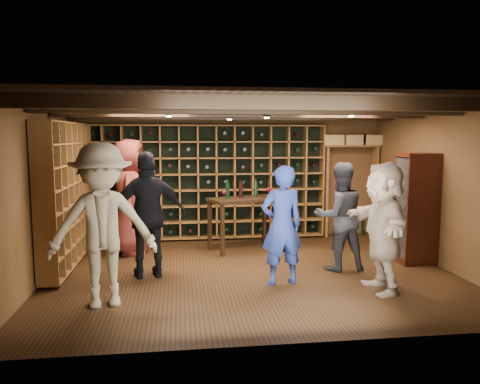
{
  "coord_description": "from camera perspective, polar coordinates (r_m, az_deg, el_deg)",
  "views": [
    {
      "loc": [
        -1.06,
        -6.83,
        2.06
      ],
      "look_at": [
        -0.15,
        0.2,
        1.2
      ],
      "focal_mm": 35.0,
      "sensor_mm": 36.0,
      "label": 1
    }
  ],
  "objects": [
    {
      "name": "guest_woman_black",
      "position": [
        6.88,
        -11.06,
        -2.77
      ],
      "size": [
        1.13,
        0.62,
        1.83
      ],
      "primitive_type": "imported",
      "rotation": [
        0.0,
        0.0,
        3.31
      ],
      "color": "black",
      "rests_on": "ground"
    },
    {
      "name": "display_cabinet",
      "position": [
        8.06,
        20.62,
        -2.11
      ],
      "size": [
        0.55,
        0.5,
        1.75
      ],
      "color": "#38140B",
      "rests_on": "ground"
    },
    {
      "name": "tasting_table",
      "position": [
        8.42,
        0.54,
        -1.51
      ],
      "size": [
        1.39,
        1.03,
        1.22
      ],
      "rotation": [
        0.0,
        0.0,
        0.36
      ],
      "color": "black",
      "rests_on": "ground"
    },
    {
      "name": "man_grey_suit",
      "position": [
        7.31,
        12.04,
        -2.94
      ],
      "size": [
        0.84,
        0.68,
        1.65
      ],
      "primitive_type": "imported",
      "rotation": [
        0.0,
        0.0,
        3.21
      ],
      "color": "black",
      "rests_on": "ground"
    },
    {
      "name": "wine_rack_left",
      "position": [
        7.91,
        -20.28,
        -0.12
      ],
      "size": [
        0.3,
        2.65,
        2.2
      ],
      "color": "brown",
      "rests_on": "ground"
    },
    {
      "name": "ground",
      "position": [
        7.21,
        1.39,
        -9.69
      ],
      "size": [
        6.0,
        6.0,
        0.0
      ],
      "primitive_type": "plane",
      "color": "#331E0E",
      "rests_on": "ground"
    },
    {
      "name": "guest_beige",
      "position": [
        6.44,
        17.02,
        -4.09
      ],
      "size": [
        0.56,
        1.61,
        1.72
      ],
      "primitive_type": "imported",
      "rotation": [
        0.0,
        0.0,
        4.68
      ],
      "color": "tan",
      "rests_on": "ground"
    },
    {
      "name": "man_blue_shirt",
      "position": [
        6.48,
        5.12,
        -4.08
      ],
      "size": [
        0.66,
        0.49,
        1.65
      ],
      "primitive_type": "imported",
      "rotation": [
        0.0,
        0.0,
        3.3
      ],
      "color": "navy",
      "rests_on": "ground"
    },
    {
      "name": "room_shell",
      "position": [
        6.97,
        1.38,
        9.88
      ],
      "size": [
        6.0,
        6.0,
        6.0
      ],
      "color": "brown",
      "rests_on": "ground"
    },
    {
      "name": "crate_shelf",
      "position": [
        9.79,
        13.39,
        3.85
      ],
      "size": [
        1.2,
        0.32,
        2.07
      ],
      "color": "brown",
      "rests_on": "ground"
    },
    {
      "name": "guest_khaki",
      "position": [
        5.83,
        -16.42,
        -3.96
      ],
      "size": [
        1.39,
        0.95,
        1.97
      ],
      "primitive_type": "imported",
      "rotation": [
        0.0,
        0.0,
        0.19
      ],
      "color": "gray",
      "rests_on": "ground"
    },
    {
      "name": "wine_rack_back",
      "position": [
        9.22,
        -4.03,
        1.23
      ],
      "size": [
        4.65,
        0.3,
        2.2
      ],
      "color": "brown",
      "rests_on": "ground"
    },
    {
      "name": "guest_red_floral",
      "position": [
        8.32,
        -13.3,
        -0.59
      ],
      "size": [
        0.65,
        0.99,
        2.0
      ],
      "primitive_type": "imported",
      "rotation": [
        0.0,
        0.0,
        1.56
      ],
      "color": "maroon",
      "rests_on": "ground"
    }
  ]
}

